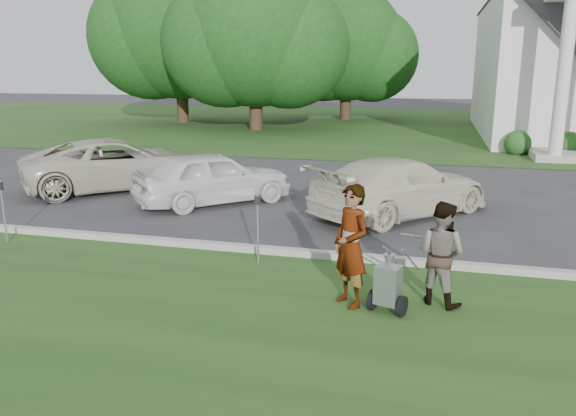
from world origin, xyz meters
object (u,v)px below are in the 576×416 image
at_px(striping_cart, 388,286).
at_px(parking_meter_far, 3,204).
at_px(person_left, 351,247).
at_px(car_b, 213,177).
at_px(person_right, 440,254).
at_px(tree_back, 347,50).
at_px(tree_left, 255,39).
at_px(parking_meter_near, 258,221).
at_px(tree_far, 179,33).
at_px(car_c, 401,187).
at_px(car_a, 118,164).

bearing_deg(striping_cart, parking_meter_far, -173.28).
bearing_deg(person_left, car_b, 172.91).
bearing_deg(person_right, tree_back, -51.30).
height_order(tree_left, parking_meter_near, tree_left).
bearing_deg(person_left, tree_left, 155.61).
xyz_separation_m(tree_far, person_left, (14.97, -26.45, -4.76)).
distance_m(person_left, parking_meter_far, 7.49).
bearing_deg(car_c, striping_cart, 133.11).
distance_m(tree_left, parking_meter_near, 23.51).
xyz_separation_m(striping_cart, parking_meter_far, (-7.94, 1.51, 0.40)).
height_order(tree_left, striping_cart, tree_left).
xyz_separation_m(person_right, car_b, (-5.79, 5.30, -0.09)).
xyz_separation_m(tree_back, person_left, (4.97, -31.45, -3.79)).
bearing_deg(tree_back, person_left, -81.02).
xyz_separation_m(tree_back, car_a, (-2.99, -24.69, -3.98)).
xyz_separation_m(striping_cart, car_a, (-8.54, 6.89, 0.32)).
distance_m(striping_cart, parking_meter_far, 8.09).
height_order(person_right, parking_meter_far, person_right).
bearing_deg(parking_meter_far, tree_back, 85.46).
relative_size(parking_meter_near, car_b, 0.32).
bearing_deg(car_b, car_a, 28.40).
bearing_deg(striping_cart, car_b, 148.45).
bearing_deg(person_left, car_c, 130.69).
distance_m(tree_left, striping_cart, 25.88).
height_order(tree_left, person_left, tree_left).
bearing_deg(car_b, tree_back, -43.54).
bearing_deg(tree_far, tree_left, -26.56).
distance_m(car_b, car_c, 4.89).
xyz_separation_m(striping_cart, car_c, (-0.19, 5.85, 0.28)).
distance_m(parking_meter_far, car_a, 5.42).
distance_m(tree_back, person_right, 31.92).
xyz_separation_m(tree_far, car_b, (10.48, -20.75, -4.98)).
distance_m(tree_far, tree_back, 11.22).
bearing_deg(tree_far, tree_back, 26.56).
relative_size(person_right, parking_meter_near, 1.22).
bearing_deg(tree_back, parking_meter_near, -84.18).
height_order(person_right, car_a, person_right).
relative_size(tree_left, person_left, 5.68).
bearing_deg(tree_left, car_c, -62.17).
height_order(person_left, parking_meter_far, person_left).
xyz_separation_m(tree_left, person_right, (10.27, -23.05, -4.31)).
distance_m(tree_back, car_a, 25.19).
distance_m(tree_left, parking_meter_far, 22.55).
xyz_separation_m(person_left, car_b, (-4.49, 5.70, -0.23)).
distance_m(person_left, car_b, 7.26).
bearing_deg(striping_cart, tree_back, 117.42).
relative_size(tree_far, car_a, 2.16).
xyz_separation_m(person_right, parking_meter_far, (-8.66, 0.97, 0.02)).
height_order(tree_back, car_a, tree_back).
xyz_separation_m(tree_far, parking_meter_far, (7.61, -25.08, -4.87)).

